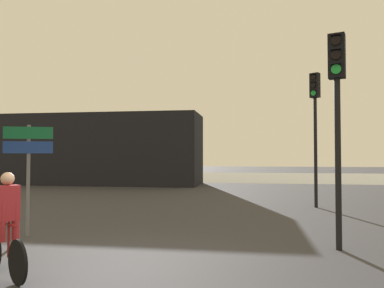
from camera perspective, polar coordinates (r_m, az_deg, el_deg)
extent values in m
plane|color=#333338|center=(5.99, -12.98, -19.99)|extent=(120.00, 120.00, 0.00)
cube|color=slate|center=(33.65, 5.28, -4.96)|extent=(80.00, 16.00, 0.01)
cube|color=black|center=(25.71, -14.86, -0.84)|extent=(14.26, 4.00, 4.55)
cylinder|color=black|center=(14.32, 18.32, -1.21)|extent=(0.12, 0.12, 3.99)
cube|color=black|center=(14.55, 18.22, 8.47)|extent=(0.40, 0.38, 0.90)
cylinder|color=black|center=(14.49, 17.97, 9.68)|extent=(0.17, 0.13, 0.19)
cube|color=black|center=(14.49, 17.93, 10.12)|extent=(0.22, 0.21, 0.02)
cylinder|color=black|center=(14.43, 17.98, 8.55)|extent=(0.17, 0.13, 0.19)
cube|color=black|center=(14.44, 17.94, 8.99)|extent=(0.22, 0.21, 0.02)
cylinder|color=green|center=(14.38, 17.99, 7.41)|extent=(0.17, 0.13, 0.19)
cube|color=black|center=(14.38, 17.95, 7.86)|extent=(0.22, 0.21, 0.02)
cylinder|color=black|center=(8.05, 21.36, -2.79)|extent=(0.12, 0.12, 3.43)
cube|color=black|center=(8.30, 21.19, 12.35)|extent=(0.38, 0.33, 0.90)
cylinder|color=black|center=(8.24, 21.06, 14.53)|extent=(0.19, 0.09, 0.19)
cube|color=black|center=(8.25, 21.03, 15.30)|extent=(0.22, 0.17, 0.02)
cylinder|color=black|center=(8.17, 21.08, 12.58)|extent=(0.19, 0.09, 0.19)
cube|color=black|center=(8.17, 21.05, 13.36)|extent=(0.22, 0.17, 0.02)
cylinder|color=green|center=(8.10, 21.10, 10.59)|extent=(0.19, 0.09, 0.19)
cube|color=black|center=(8.10, 21.08, 11.38)|extent=(0.22, 0.17, 0.02)
cylinder|color=slate|center=(9.59, -23.69, -5.08)|extent=(0.08, 0.08, 2.60)
cube|color=#116038|center=(9.54, -23.68, 1.58)|extent=(1.05, 0.39, 0.28)
cube|color=navy|center=(9.52, -23.71, -0.47)|extent=(1.05, 0.39, 0.28)
cylinder|color=black|center=(6.21, -25.04, -16.03)|extent=(0.56, 0.42, 0.66)
cylinder|color=maroon|center=(6.59, -26.57, -10.72)|extent=(0.70, 0.53, 0.04)
cylinder|color=maroon|center=(6.50, -26.17, -12.89)|extent=(0.04, 0.04, 0.55)
cylinder|color=maroon|center=(6.48, -25.29, -10.46)|extent=(0.11, 0.11, 0.60)
cylinder|color=maroon|center=(6.42, -26.99, -10.52)|extent=(0.11, 0.11, 0.60)
cube|color=maroon|center=(6.46, -26.25, -8.06)|extent=(0.34, 0.36, 0.54)
sphere|color=tan|center=(6.45, -26.29, -4.76)|extent=(0.20, 0.20, 0.20)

